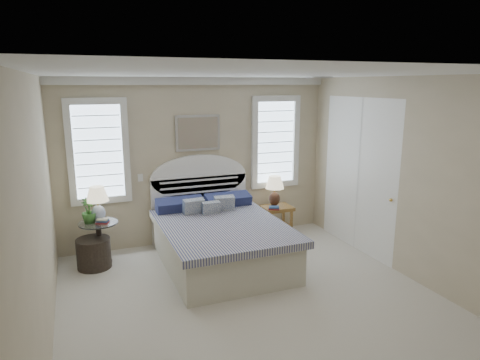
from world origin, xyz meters
name	(u,v)px	position (x,y,z in m)	size (l,w,h in m)	color
floor	(259,308)	(0.00, 0.00, 0.00)	(4.50, 5.00, 0.01)	#B4AC9A
ceiling	(261,74)	(0.00, 0.00, 2.70)	(4.50, 5.00, 0.01)	white
wall_back	(198,161)	(0.00, 2.50, 1.35)	(4.50, 0.02, 2.70)	tan
wall_left	(39,221)	(-2.25, 0.00, 1.35)	(0.02, 5.00, 2.70)	tan
wall_right	(417,181)	(2.25, 0.00, 1.35)	(0.02, 5.00, 2.70)	tan
crown_molding	(197,81)	(0.00, 2.46, 2.64)	(4.50, 0.08, 0.12)	silver
hvac_vent	(319,77)	(1.20, 0.80, 2.68)	(0.30, 0.20, 0.02)	#B2B2B2
switch_plate	(140,178)	(-0.95, 2.48, 1.15)	(0.08, 0.01, 0.12)	silver
window_left	(98,152)	(-1.55, 2.48, 1.60)	(0.90, 0.06, 1.60)	silver
window_right	(275,142)	(1.40, 2.48, 1.60)	(0.90, 0.06, 1.60)	silver
painting	(198,133)	(0.00, 2.46, 1.82)	(0.74, 0.04, 0.58)	silver
closet_door	(358,175)	(2.23, 1.20, 1.20)	(0.02, 1.80, 2.40)	white
bed	(219,237)	(0.00, 1.46, 0.39)	(1.72, 2.28, 1.47)	beige
side_table_left	(99,238)	(-1.65, 2.05, 0.39)	(0.56, 0.56, 0.63)	black
nightstand_right	(277,214)	(1.30, 2.15, 0.39)	(0.50, 0.40, 0.53)	olive
floor_pot	(94,253)	(-1.74, 1.92, 0.22)	(0.48, 0.48, 0.43)	black
lamp_left	(98,200)	(-1.63, 2.11, 0.95)	(0.37, 0.37, 0.53)	silver
lamp_right	(275,187)	(1.29, 2.23, 0.85)	(0.36, 0.36, 0.52)	black
potted_plant	(89,211)	(-1.76, 2.07, 0.81)	(0.21, 0.21, 0.37)	#427E32
books_left	(103,221)	(-1.59, 1.99, 0.66)	(0.20, 0.17, 0.07)	maroon
books_right	(274,208)	(1.17, 2.01, 0.55)	(0.22, 0.19, 0.05)	maroon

